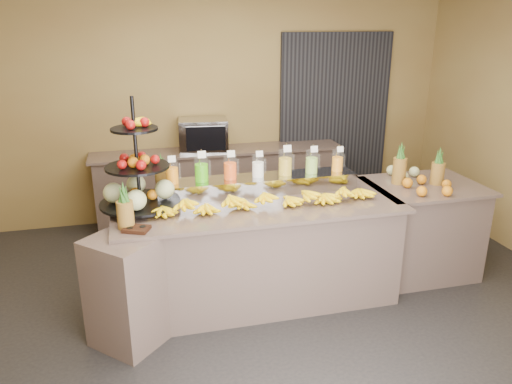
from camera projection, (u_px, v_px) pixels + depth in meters
name	position (u px, v px, depth m)	size (l,w,h in m)	color
ground	(266.00, 313.00, 4.39)	(6.00, 6.00, 0.00)	black
room_envelope	(265.00, 86.00, 4.54)	(6.04, 5.02, 2.82)	brown
buffet_counter	(247.00, 254.00, 4.45)	(2.75, 1.25, 0.93)	gray
right_counter	(419.00, 228.00, 5.00)	(1.08, 0.88, 0.93)	gray
back_ledge	(220.00, 185.00, 6.30)	(3.10, 0.55, 0.93)	gray
pitcher_tray	(258.00, 184.00, 4.61)	(1.85, 0.30, 0.15)	gray
juice_pitcher_orange_a	(172.00, 173.00, 4.38)	(0.11, 0.12, 0.27)	silver
juice_pitcher_green	(201.00, 170.00, 4.43)	(0.12, 0.13, 0.30)	silver
juice_pitcher_orange_b	(230.00, 169.00, 4.49)	(0.12, 0.12, 0.29)	silver
juice_pitcher_milk	(258.00, 167.00, 4.56)	(0.11, 0.11, 0.27)	silver
juice_pitcher_lemon	(285.00, 164.00, 4.61)	(0.13, 0.13, 0.31)	silver
juice_pitcher_lime	(312.00, 163.00, 4.67)	(0.12, 0.12, 0.28)	silver
juice_pitcher_orange_c	(337.00, 162.00, 4.74)	(0.11, 0.11, 0.26)	silver
banana_heap	(266.00, 198.00, 4.28)	(1.96, 0.18, 0.16)	#FDE80C
fruit_stand	(144.00, 181.00, 4.17)	(0.68, 0.68, 0.95)	black
condiment_caddy	(136.00, 229.00, 3.79)	(0.19, 0.14, 0.03)	black
pineapple_left_a	(125.00, 211.00, 3.80)	(0.13, 0.13, 0.38)	brown
pineapple_left_b	(162.00, 179.00, 4.53)	(0.12, 0.12, 0.39)	brown
right_fruit_pile	(422.00, 179.00, 4.74)	(0.49, 0.47, 0.26)	brown
oven_warmer	(203.00, 135.00, 6.04)	(0.58, 0.41, 0.39)	gray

